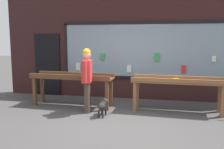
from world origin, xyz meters
name	(u,v)px	position (x,y,z in m)	size (l,w,h in m)	color
ground_plane	(115,120)	(0.00, 0.00, 0.00)	(40.00, 40.00, 0.00)	#474444
shopfront_facade	(129,44)	(-0.01, 2.39, 1.78)	(8.43, 0.29, 3.60)	#331919
display_table_left	(72,80)	(-1.47, 1.07, 0.76)	(2.42, 0.70, 0.95)	brown
display_table_right	(177,84)	(1.47, 1.07, 0.75)	(2.42, 0.73, 0.93)	brown
person_browsing	(87,75)	(-0.86, 0.53, 0.99)	(0.29, 0.66, 1.70)	#4C382D
small_dog	(103,105)	(-0.37, 0.28, 0.28)	(0.25, 0.60, 0.41)	black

